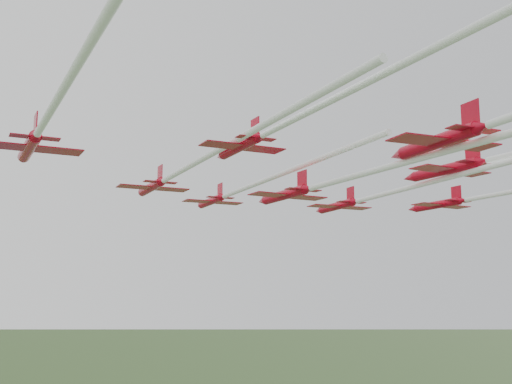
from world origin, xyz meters
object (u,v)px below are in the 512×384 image
jet_row2_right (374,197)px  jet_row3_mid (369,172)px  jet_lead (241,190)px  jet_row4_left (308,112)px  jet_row3_left (42,126)px  jet_row3_right (489,196)px  jet_row2_left (185,169)px

jet_row2_right → jet_row3_mid: size_ratio=0.76×
jet_lead → jet_row4_left: size_ratio=1.01×
jet_row3_mid → jet_row4_left: (-10.63, -5.84, 2.51)m
jet_lead → jet_row3_mid: bearing=-91.7°
jet_row3_left → jet_row4_left: jet_row3_left is taller
jet_row2_right → jet_row3_mid: (-15.44, -17.23, -1.38)m
jet_lead → jet_row3_right: (20.94, -23.74, -2.41)m
jet_row2_left → jet_row2_right: bearing=0.3°
jet_row2_left → jet_row3_mid: (9.44, -19.37, -2.75)m
jet_row3_left → jet_row3_mid: jet_row3_left is taller
jet_row3_left → jet_row2_right: bearing=11.8°
jet_row3_left → jet_row4_left: (15.61, -17.66, -0.88)m
jet_lead → jet_row4_left: 40.10m
jet_row3_right → jet_row4_left: jet_row4_left is taller
jet_lead → jet_row2_left: bearing=-132.6°
jet_row2_left → jet_row3_right: (34.57, -11.71, -1.79)m
jet_lead → jet_row2_right: size_ratio=1.15×
jet_row3_mid → jet_lead: bearing=84.5°
jet_row4_left → jet_row2_left: bearing=91.7°
jet_row2_left → jet_row2_right: jet_row2_left is taller
jet_row2_left → jet_row3_left: jet_row3_left is taller
jet_row3_left → jet_row4_left: bearing=-44.1°
jet_row2_right → jet_row4_left: (-26.07, -23.07, 1.12)m
jet_row2_right → jet_row3_mid: jet_row2_right is taller
jet_row2_right → jet_row4_left: 34.83m
jet_row2_right → jet_row3_right: jet_row2_right is taller
jet_row2_left → jet_row3_mid: bearing=-58.8°
jet_lead → jet_row3_left: (-30.43, -19.59, 0.02)m
jet_row4_left → jet_row3_right: bearing=25.1°
jet_row2_right → jet_row3_left: bearing=-165.3°
jet_row2_right → jet_row3_right: size_ratio=1.06×
jet_row3_left → jet_row4_left: 23.58m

